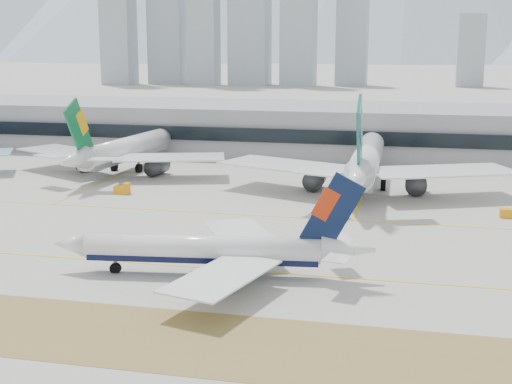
% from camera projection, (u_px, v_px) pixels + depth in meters
% --- Properties ---
extents(ground, '(3000.00, 3000.00, 0.00)m').
position_uv_depth(ground, '(237.00, 260.00, 115.31)').
color(ground, '#A09C95').
rests_on(ground, ground).
extents(taxiing_airliner, '(49.09, 42.38, 16.50)m').
position_uv_depth(taxiing_airliner, '(214.00, 250.00, 106.76)').
color(taxiing_airliner, white).
rests_on(taxiing_airliner, ground).
extents(widebody_eva, '(61.33, 60.28, 21.96)m').
position_uv_depth(widebody_eva, '(124.00, 151.00, 191.36)').
color(widebody_eva, white).
rests_on(widebody_eva, ground).
extents(widebody_cathay, '(69.93, 68.18, 24.92)m').
position_uv_depth(widebody_cathay, '(366.00, 163.00, 167.67)').
color(widebody_cathay, white).
rests_on(widebody_cathay, ground).
extents(terminal, '(280.00, 43.10, 15.00)m').
position_uv_depth(terminal, '(327.00, 130.00, 223.29)').
color(terminal, gray).
rests_on(terminal, ground).
extents(gse_b, '(3.55, 2.00, 2.60)m').
position_uv_depth(gse_b, '(123.00, 189.00, 165.06)').
color(gse_b, orange).
rests_on(gse_b, ground).
extents(gse_c, '(3.55, 2.00, 2.60)m').
position_uv_depth(gse_c, '(510.00, 213.00, 142.76)').
color(gse_c, orange).
rests_on(gse_c, ground).
extents(city_skyline, '(342.00, 49.80, 140.00)m').
position_uv_depth(city_skyline, '(247.00, 21.00, 560.58)').
color(city_skyline, '#919CA5').
rests_on(city_skyline, ground).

